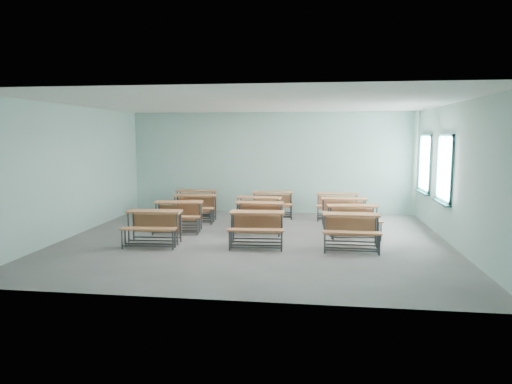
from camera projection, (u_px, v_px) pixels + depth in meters
The scene contains 13 objects.
room at pixel (258, 173), 10.65m from camera, with size 9.04×8.04×3.24m.
desk_unit_r0c0 at pixel (153, 222), 10.33m from camera, with size 1.28×0.90×0.77m.
desk_unit_r0c1 at pixel (257, 223), 10.19m from camera, with size 1.28×0.90×0.77m.
desk_unit_r0c2 at pixel (351, 226), 9.92m from camera, with size 1.24×0.84×0.77m.
desk_unit_r1c0 at pixel (178, 212), 11.76m from camera, with size 1.31×0.95×0.77m.
desk_unit_r1c1 at pixel (259, 212), 11.63m from camera, with size 1.24×0.85×0.77m.
desk_unit_r1c2 at pixel (353, 216), 11.15m from camera, with size 1.32×0.97×0.77m.
desk_unit_r2c0 at pixel (195, 204), 13.10m from camera, with size 1.27×0.88×0.77m.
desk_unit_r2c1 at pixel (258, 206), 12.65m from camera, with size 1.29×0.93×0.77m.
desk_unit_r2c2 at pixel (344, 208), 12.39m from camera, with size 1.26×0.87×0.77m.
desk_unit_r3c0 at pixel (195, 199), 14.16m from camera, with size 1.23×0.83×0.77m.
desk_unit_r3c1 at pixel (273, 200), 13.81m from camera, with size 1.29×0.92×0.77m.
desk_unit_r3c2 at pixel (337, 202), 13.45m from camera, with size 1.23×0.83×0.77m.
Camera 1 is at (1.45, -10.50, 2.48)m, focal length 32.00 mm.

